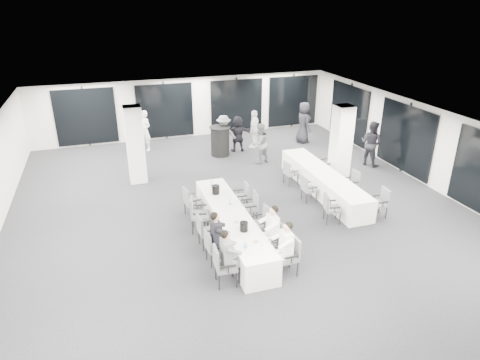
{
  "coord_description": "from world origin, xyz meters",
  "views": [
    {
      "loc": [
        -3.73,
        -11.69,
        6.28
      ],
      "look_at": [
        0.02,
        -0.2,
        1.05
      ],
      "focal_mm": 32.0,
      "sensor_mm": 36.0,
      "label": 1
    }
  ],
  "objects_px": {
    "chair_main_left_second": "(213,246)",
    "chair_main_right_near": "(290,254)",
    "chair_main_right_mid": "(263,220)",
    "chair_side_left_far": "(289,172)",
    "chair_main_right_fourth": "(251,205)",
    "chair_main_left_mid": "(205,229)",
    "chair_main_left_far": "(190,200)",
    "standing_guest_f": "(238,131)",
    "banquet_table_side": "(323,182)",
    "chair_main_right_far": "(243,195)",
    "chair_side_left_mid": "(307,187)",
    "chair_main_left_fourth": "(197,212)",
    "chair_main_right_second": "(276,237)",
    "standing_guest_b": "(260,141)",
    "ice_bucket_far": "(216,190)",
    "banquet_table_main": "(232,226)",
    "standing_guest_d": "(254,126)",
    "standing_guest_h": "(372,140)",
    "chair_side_left_near": "(330,206)",
    "ice_bucket_near": "(244,227)",
    "chair_side_right_near": "(381,201)",
    "standing_guest_g": "(144,128)",
    "standing_guest_c": "(224,132)",
    "chair_side_right_far": "(329,163)",
    "standing_guest_e": "(304,120)",
    "chair_main_left_near": "(222,264)",
    "cocktail_table": "(220,141)",
    "chair_side_right_mid": "(352,182)"
  },
  "relations": [
    {
      "from": "banquet_table_main",
      "to": "chair_main_left_second",
      "type": "distance_m",
      "value": 1.35
    },
    {
      "from": "banquet_table_main",
      "to": "standing_guest_g",
      "type": "distance_m",
      "value": 8.45
    },
    {
      "from": "chair_main_left_far",
      "to": "standing_guest_g",
      "type": "height_order",
      "value": "standing_guest_g"
    },
    {
      "from": "chair_main_right_fourth",
      "to": "standing_guest_d",
      "type": "relative_size",
      "value": 0.49
    },
    {
      "from": "chair_side_left_far",
      "to": "chair_side_right_mid",
      "type": "distance_m",
      "value": 2.23
    },
    {
      "from": "chair_main_left_near",
      "to": "chair_main_left_mid",
      "type": "height_order",
      "value": "chair_main_left_near"
    },
    {
      "from": "ice_bucket_far",
      "to": "standing_guest_h",
      "type": "bearing_deg",
      "value": 18.2
    },
    {
      "from": "chair_main_left_mid",
      "to": "chair_side_right_far",
      "type": "height_order",
      "value": "chair_side_right_far"
    },
    {
      "from": "chair_side_left_far",
      "to": "chair_main_left_far",
      "type": "bearing_deg",
      "value": -80.3
    },
    {
      "from": "chair_side_left_mid",
      "to": "ice_bucket_near",
      "type": "xyz_separation_m",
      "value": [
        -3.02,
        -2.44,
        0.38
      ]
    },
    {
      "from": "standing_guest_d",
      "to": "standing_guest_h",
      "type": "relative_size",
      "value": 0.94
    },
    {
      "from": "chair_side_left_mid",
      "to": "chair_side_left_far",
      "type": "relative_size",
      "value": 1.0
    },
    {
      "from": "chair_main_right_mid",
      "to": "standing_guest_f",
      "type": "height_order",
      "value": "standing_guest_f"
    },
    {
      "from": "chair_main_right_second",
      "to": "chair_main_left_mid",
      "type": "bearing_deg",
      "value": 55.63
    },
    {
      "from": "chair_side_left_mid",
      "to": "chair_side_left_near",
      "type": "bearing_deg",
      "value": -0.5
    },
    {
      "from": "chair_main_left_fourth",
      "to": "chair_main_right_second",
      "type": "distance_m",
      "value": 2.49
    },
    {
      "from": "chair_main_right_near",
      "to": "chair_side_left_mid",
      "type": "relative_size",
      "value": 1.12
    },
    {
      "from": "chair_side_left_near",
      "to": "standing_guest_f",
      "type": "height_order",
      "value": "standing_guest_f"
    },
    {
      "from": "chair_main_right_fourth",
      "to": "chair_main_left_fourth",
      "type": "bearing_deg",
      "value": 96.65
    },
    {
      "from": "chair_main_left_far",
      "to": "standing_guest_f",
      "type": "xyz_separation_m",
      "value": [
        3.23,
        5.32,
        0.35
      ]
    },
    {
      "from": "chair_main_right_fourth",
      "to": "chair_main_left_mid",
      "type": "bearing_deg",
      "value": 125.05
    },
    {
      "from": "chair_main_right_mid",
      "to": "standing_guest_e",
      "type": "height_order",
      "value": "standing_guest_e"
    },
    {
      "from": "standing_guest_b",
      "to": "ice_bucket_near",
      "type": "xyz_separation_m",
      "value": [
        -2.76,
        -6.24,
        -0.06
      ]
    },
    {
      "from": "chair_main_left_far",
      "to": "ice_bucket_far",
      "type": "relative_size",
      "value": 3.55
    },
    {
      "from": "chair_main_left_second",
      "to": "chair_main_right_near",
      "type": "bearing_deg",
      "value": 54.8
    },
    {
      "from": "banquet_table_side",
      "to": "chair_main_left_fourth",
      "type": "xyz_separation_m",
      "value": [
        -4.7,
        -1.24,
        0.22
      ]
    },
    {
      "from": "banquet_table_side",
      "to": "chair_main_right_far",
      "type": "xyz_separation_m",
      "value": [
        -3.04,
        -0.38,
        0.13
      ]
    },
    {
      "from": "banquet_table_side",
      "to": "standing_guest_d",
      "type": "xyz_separation_m",
      "value": [
        -0.62,
        5.25,
        0.59
      ]
    },
    {
      "from": "standing_guest_c",
      "to": "ice_bucket_near",
      "type": "height_order",
      "value": "standing_guest_c"
    },
    {
      "from": "chair_main_left_fourth",
      "to": "standing_guest_b",
      "type": "bearing_deg",
      "value": 156.62
    },
    {
      "from": "chair_main_right_far",
      "to": "chair_side_left_far",
      "type": "relative_size",
      "value": 1.02
    },
    {
      "from": "chair_main_left_mid",
      "to": "chair_main_right_mid",
      "type": "distance_m",
      "value": 1.66
    },
    {
      "from": "standing_guest_f",
      "to": "cocktail_table",
      "type": "bearing_deg",
      "value": 23.36
    },
    {
      "from": "banquet_table_side",
      "to": "chair_side_left_mid",
      "type": "bearing_deg",
      "value": -150.5
    },
    {
      "from": "chair_main_left_far",
      "to": "chair_main_right_second",
      "type": "relative_size",
      "value": 1.04
    },
    {
      "from": "chair_side_left_mid",
      "to": "standing_guest_e",
      "type": "distance_m",
      "value": 6.29
    },
    {
      "from": "chair_side_right_near",
      "to": "standing_guest_g",
      "type": "bearing_deg",
      "value": 38.82
    },
    {
      "from": "standing_guest_d",
      "to": "standing_guest_g",
      "type": "height_order",
      "value": "standing_guest_g"
    },
    {
      "from": "banquet_table_main",
      "to": "chair_side_left_far",
      "type": "height_order",
      "value": "chair_side_left_far"
    },
    {
      "from": "standing_guest_b",
      "to": "ice_bucket_far",
      "type": "distance_m",
      "value": 4.81
    },
    {
      "from": "chair_side_left_far",
      "to": "standing_guest_f",
      "type": "relative_size",
      "value": 0.49
    },
    {
      "from": "chair_main_right_second",
      "to": "chair_main_right_mid",
      "type": "xyz_separation_m",
      "value": [
        0.0,
        0.92,
        0.01
      ]
    },
    {
      "from": "standing_guest_c",
      "to": "chair_main_right_mid",
      "type": "bearing_deg",
      "value": 93.72
    },
    {
      "from": "chair_main_left_near",
      "to": "chair_main_right_mid",
      "type": "relative_size",
      "value": 1.07
    },
    {
      "from": "standing_guest_c",
      "to": "standing_guest_g",
      "type": "xyz_separation_m",
      "value": [
        -3.18,
        1.41,
        0.06
      ]
    },
    {
      "from": "chair_main_right_mid",
      "to": "standing_guest_d",
      "type": "distance_m",
      "value": 7.82
    },
    {
      "from": "chair_main_right_fourth",
      "to": "chair_side_right_far",
      "type": "xyz_separation_m",
      "value": [
        3.87,
        2.33,
        0.03
      ]
    },
    {
      "from": "chair_main_right_mid",
      "to": "chair_side_left_far",
      "type": "relative_size",
      "value": 1.07
    },
    {
      "from": "ice_bucket_near",
      "to": "chair_side_right_far",
      "type": "bearing_deg",
      "value": 40.82
    },
    {
      "from": "chair_side_left_near",
      "to": "ice_bucket_near",
      "type": "height_order",
      "value": "ice_bucket_near"
    }
  ]
}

